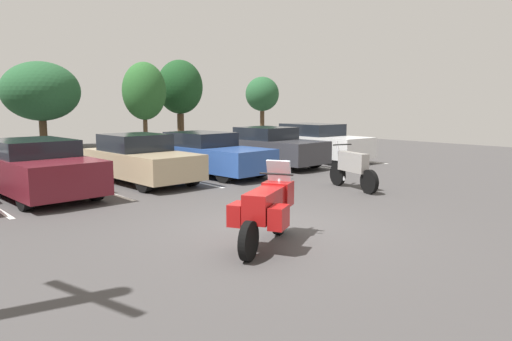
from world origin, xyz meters
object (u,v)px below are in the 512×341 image
motorcycle_touring (267,207)px  motorcycle_second (353,168)px  car_charcoal (270,147)px  car_tan (141,160)px  car_maroon (36,168)px  car_white (315,142)px  car_blue (208,154)px

motorcycle_touring → motorcycle_second: bearing=23.0°
motorcycle_touring → car_charcoal: size_ratio=0.44×
motorcycle_second → car_tan: (-3.89, 5.01, 0.11)m
motorcycle_touring → car_tan: (1.52, 7.30, 0.06)m
car_maroon → car_tan: 3.06m
car_maroon → car_white: 11.44m
car_blue → car_maroon: bearing=-178.5°
car_white → car_blue: bearing=-177.0°
car_charcoal → motorcycle_touring: bearing=-133.4°
car_maroon → car_tan: bearing=2.4°
car_white → car_charcoal: bearing=-177.7°
car_white → car_maroon: bearing=-177.7°
car_maroon → car_blue: car_maroon is taller
car_maroon → motorcycle_touring: bearing=-77.8°
motorcycle_touring → car_blue: size_ratio=0.41×
car_maroon → car_blue: 5.58m
motorcycle_second → car_blue: 5.21m
motorcycle_touring → car_tan: size_ratio=0.46×
motorcycle_second → motorcycle_touring: bearing=-157.0°
car_blue → car_charcoal: 3.08m
car_white → motorcycle_second: bearing=-130.0°
car_tan → car_charcoal: 5.59m
car_tan → car_white: 8.37m
car_blue → motorcycle_touring: bearing=-118.9°
car_charcoal → car_blue: bearing=-176.3°
motorcycle_touring → car_charcoal: bearing=46.6°
motorcycle_touring → car_maroon: bearing=102.2°
motorcycle_touring → car_tan: 7.46m
car_maroon → car_blue: bearing=1.5°
car_tan → car_white: size_ratio=0.88×
car_tan → car_blue: car_tan is taller
car_charcoal → car_white: 2.78m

